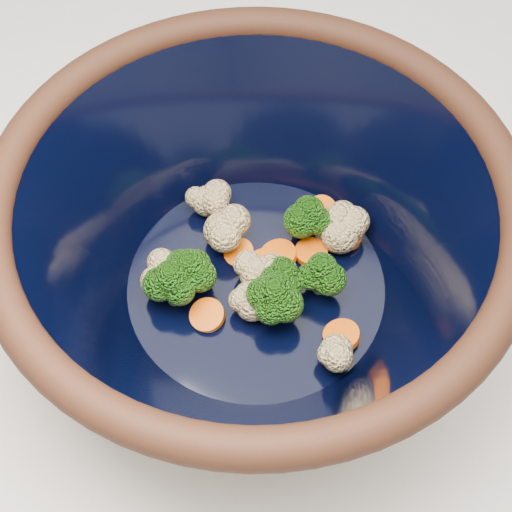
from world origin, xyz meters
The scene contains 3 objects.
counter centered at (0.00, 0.00, 0.45)m, with size 1.20×1.20×0.90m, color white.
mixing_bowl centered at (-0.08, -0.07, 1.00)m, with size 0.50×0.50×0.17m.
vegetable_pile centered at (-0.08, -0.06, 0.96)m, with size 0.20×0.18×0.05m.
Camera 1 is at (0.10, -0.33, 1.46)m, focal length 50.00 mm.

